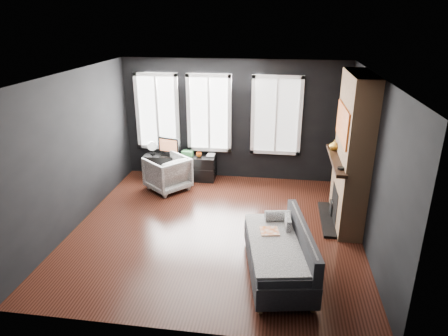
# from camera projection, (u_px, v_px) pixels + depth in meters

# --- Properties ---
(floor) EXTENTS (5.00, 5.00, 0.00)m
(floor) POSITION_uv_depth(u_px,v_px,m) (216.00, 228.00, 7.13)
(floor) COLOR black
(floor) RESTS_ON ground
(ceiling) EXTENTS (5.00, 5.00, 0.00)m
(ceiling) POSITION_uv_depth(u_px,v_px,m) (215.00, 75.00, 6.16)
(ceiling) COLOR white
(ceiling) RESTS_ON ground
(wall_back) EXTENTS (5.00, 0.02, 2.70)m
(wall_back) POSITION_uv_depth(u_px,v_px,m) (234.00, 120.00, 8.95)
(wall_back) COLOR black
(wall_back) RESTS_ON ground
(wall_left) EXTENTS (0.02, 5.00, 2.70)m
(wall_left) POSITION_uv_depth(u_px,v_px,m) (75.00, 150.00, 6.97)
(wall_left) COLOR black
(wall_left) RESTS_ON ground
(wall_right) EXTENTS (0.02, 5.00, 2.70)m
(wall_right) POSITION_uv_depth(u_px,v_px,m) (371.00, 165.00, 6.31)
(wall_right) COLOR black
(wall_right) RESTS_ON ground
(windows) EXTENTS (4.00, 0.16, 1.76)m
(windows) POSITION_uv_depth(u_px,v_px,m) (213.00, 74.00, 8.60)
(windows) COLOR white
(windows) RESTS_ON wall_back
(fireplace) EXTENTS (0.70, 1.62, 2.70)m
(fireplace) POSITION_uv_depth(u_px,v_px,m) (352.00, 152.00, 6.89)
(fireplace) COLOR #93724C
(fireplace) RESTS_ON floor
(sofa) EXTENTS (1.22, 1.96, 0.79)m
(sofa) POSITION_uv_depth(u_px,v_px,m) (278.00, 251.00, 5.75)
(sofa) COLOR #262629
(sofa) RESTS_ON floor
(stripe_pillow) EXTENTS (0.11, 0.32, 0.31)m
(stripe_pillow) POSITION_uv_depth(u_px,v_px,m) (288.00, 226.00, 6.05)
(stripe_pillow) COLOR gray
(stripe_pillow) RESTS_ON sofa
(armchair) EXTENTS (1.08, 1.09, 0.82)m
(armchair) POSITION_uv_depth(u_px,v_px,m) (167.00, 172.00, 8.59)
(armchair) COLOR silver
(armchair) RESTS_ON floor
(media_console) EXTENTS (1.64, 0.52, 0.56)m
(media_console) POSITION_uv_depth(u_px,v_px,m) (181.00, 166.00, 9.25)
(media_console) COLOR black
(media_console) RESTS_ON floor
(monitor) EXTENTS (0.53, 0.24, 0.46)m
(monitor) POSITION_uv_depth(u_px,v_px,m) (169.00, 145.00, 9.07)
(monitor) COLOR black
(monitor) RESTS_ON media_console
(desk_fan) EXTENTS (0.28, 0.28, 0.31)m
(desk_fan) POSITION_uv_depth(u_px,v_px,m) (152.00, 147.00, 9.16)
(desk_fan) COLOR #999999
(desk_fan) RESTS_ON media_console
(mug) EXTENTS (0.14, 0.11, 0.13)m
(mug) POSITION_uv_depth(u_px,v_px,m) (199.00, 154.00, 9.02)
(mug) COLOR #CD5510
(mug) RESTS_ON media_console
(book) EXTENTS (0.18, 0.02, 0.24)m
(book) POSITION_uv_depth(u_px,v_px,m) (207.00, 150.00, 9.09)
(book) COLOR tan
(book) RESTS_ON media_console
(storage_box) EXTENTS (0.25, 0.18, 0.13)m
(storage_box) POSITION_uv_depth(u_px,v_px,m) (187.00, 154.00, 9.04)
(storage_box) COLOR #33743B
(storage_box) RESTS_ON media_console
(mantel_vase) EXTENTS (0.19, 0.20, 0.19)m
(mantel_vase) POSITION_uv_depth(u_px,v_px,m) (334.00, 145.00, 7.35)
(mantel_vase) COLOR #C07A1F
(mantel_vase) RESTS_ON fireplace
(mantel_clock) EXTENTS (0.14, 0.14, 0.04)m
(mantel_clock) POSITION_uv_depth(u_px,v_px,m) (341.00, 168.00, 6.45)
(mantel_clock) COLOR black
(mantel_clock) RESTS_ON fireplace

